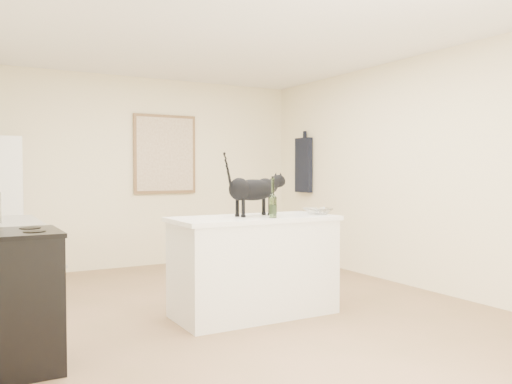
# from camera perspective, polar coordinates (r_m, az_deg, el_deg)

# --- Properties ---
(floor) EXTENTS (5.50, 5.50, 0.00)m
(floor) POSITION_cam_1_polar(r_m,az_deg,el_deg) (5.08, -2.36, -12.71)
(floor) COLOR #91694D
(floor) RESTS_ON ground
(ceiling) EXTENTS (5.50, 5.50, 0.00)m
(ceiling) POSITION_cam_1_polar(r_m,az_deg,el_deg) (5.07, -2.41, 16.98)
(ceiling) COLOR white
(ceiling) RESTS_ON ground
(wall_back) EXTENTS (4.50, 0.00, 4.50)m
(wall_back) POSITION_cam_1_polar(r_m,az_deg,el_deg) (7.46, -12.02, 2.12)
(wall_back) COLOR beige
(wall_back) RESTS_ON ground
(wall_front) EXTENTS (4.50, 0.00, 4.50)m
(wall_front) POSITION_cam_1_polar(r_m,az_deg,el_deg) (2.75, 24.58, 1.83)
(wall_front) COLOR beige
(wall_front) RESTS_ON ground
(wall_right) EXTENTS (0.00, 5.50, 5.50)m
(wall_right) POSITION_cam_1_polar(r_m,az_deg,el_deg) (6.26, 16.32, 2.07)
(wall_right) COLOR beige
(wall_right) RESTS_ON ground
(island_base) EXTENTS (1.44, 0.67, 0.86)m
(island_base) POSITION_cam_1_polar(r_m,az_deg,el_deg) (4.86, -0.23, -8.19)
(island_base) COLOR white
(island_base) RESTS_ON floor
(island_top) EXTENTS (1.50, 0.70, 0.04)m
(island_top) POSITION_cam_1_polar(r_m,az_deg,el_deg) (4.79, -0.23, -2.90)
(island_top) COLOR white
(island_top) RESTS_ON island_base
(left_cabinets) EXTENTS (0.60, 1.40, 0.86)m
(left_cabinets) POSITION_cam_1_polar(r_m,az_deg,el_deg) (4.76, -25.83, -8.63)
(left_cabinets) COLOR white
(left_cabinets) RESTS_ON floor
(left_countertop) EXTENTS (0.62, 1.44, 0.04)m
(left_countertop) POSITION_cam_1_polar(r_m,az_deg,el_deg) (4.70, -25.92, -3.23)
(left_countertop) COLOR gray
(left_countertop) RESTS_ON left_cabinets
(stove) EXTENTS (0.60, 0.60, 0.90)m
(stove) POSITION_cam_1_polar(r_m,az_deg,el_deg) (3.88, -24.99, -10.78)
(stove) COLOR black
(stove) RESTS_ON floor
(artwork_frame) EXTENTS (0.90, 0.03, 1.10)m
(artwork_frame) POSITION_cam_1_polar(r_m,az_deg,el_deg) (7.53, -9.79, 4.04)
(artwork_frame) COLOR brown
(artwork_frame) RESTS_ON wall_back
(artwork_canvas) EXTENTS (0.82, 0.00, 1.02)m
(artwork_canvas) POSITION_cam_1_polar(r_m,az_deg,el_deg) (7.51, -9.74, 4.05)
(artwork_canvas) COLOR beige
(artwork_canvas) RESTS_ON wall_back
(hanging_garment) EXTENTS (0.08, 0.34, 0.80)m
(hanging_garment) POSITION_cam_1_polar(r_m,az_deg,el_deg) (7.79, 5.15, 2.90)
(hanging_garment) COLOR black
(hanging_garment) RESTS_ON wall_right
(black_cat) EXTENTS (0.63, 0.27, 0.43)m
(black_cat) POSITION_cam_1_polar(r_m,az_deg,el_deg) (4.82, -0.34, -0.08)
(black_cat) COLOR black
(black_cat) RESTS_ON island_top
(wine_bottle) EXTENTS (0.08, 0.08, 0.32)m
(wine_bottle) POSITION_cam_1_polar(r_m,az_deg,el_deg) (4.66, 1.84, -0.83)
(wine_bottle) COLOR #335823
(wine_bottle) RESTS_ON island_top
(glass_bowl) EXTENTS (0.27, 0.27, 0.06)m
(glass_bowl) POSITION_cam_1_polar(r_m,az_deg,el_deg) (5.03, 6.69, -2.08)
(glass_bowl) COLOR white
(glass_bowl) RESTS_ON island_top
(fridge_paper) EXTENTS (0.04, 0.14, 0.18)m
(fridge_paper) POSITION_cam_1_polar(r_m,az_deg,el_deg) (6.86, -24.19, 1.30)
(fridge_paper) COLOR white
(fridge_paper) RESTS_ON fridge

